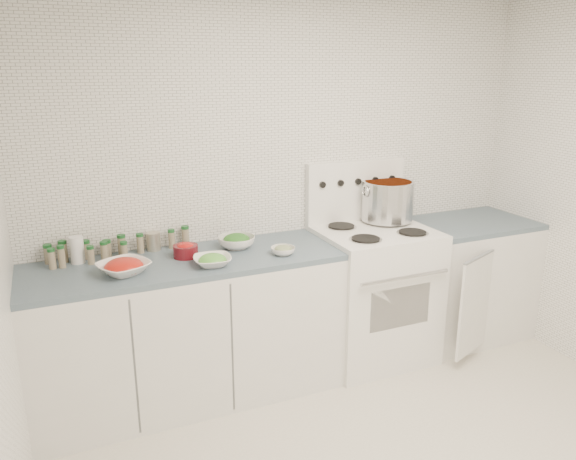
# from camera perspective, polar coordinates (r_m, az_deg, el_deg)

# --- Properties ---
(room_walls) EXTENTS (3.54, 3.04, 2.52)m
(room_walls) POSITION_cam_1_polar(r_m,az_deg,el_deg) (2.48, 14.71, 5.56)
(room_walls) COLOR white
(room_walls) RESTS_ON ground
(counter_left) EXTENTS (1.85, 0.62, 0.90)m
(counter_left) POSITION_cam_1_polar(r_m,az_deg,el_deg) (3.54, -10.02, -9.91)
(counter_left) COLOR white
(counter_left) RESTS_ON ground
(stove) EXTENTS (0.76, 0.70, 1.36)m
(stove) POSITION_cam_1_polar(r_m,az_deg,el_deg) (3.98, 8.59, -6.02)
(stove) COLOR white
(stove) RESTS_ON ground
(counter_right) EXTENTS (0.89, 0.78, 0.90)m
(counter_right) POSITION_cam_1_polar(r_m,az_deg,el_deg) (4.47, 17.58, -4.74)
(counter_right) COLOR white
(counter_right) RESTS_ON ground
(stock_pot) EXTENTS (0.38, 0.36, 0.28)m
(stock_pot) POSITION_cam_1_polar(r_m,az_deg,el_deg) (4.02, 10.07, 3.11)
(stock_pot) COLOR silver
(stock_pot) RESTS_ON stove
(bowl_tomato) EXTENTS (0.36, 0.36, 0.09)m
(bowl_tomato) POSITION_cam_1_polar(r_m,az_deg,el_deg) (3.21, -16.34, -3.63)
(bowl_tomato) COLOR white
(bowl_tomato) RESTS_ON counter_left
(bowl_snowpea) EXTENTS (0.24, 0.24, 0.07)m
(bowl_snowpea) POSITION_cam_1_polar(r_m,az_deg,el_deg) (3.24, -7.68, -3.06)
(bowl_snowpea) COLOR white
(bowl_snowpea) RESTS_ON counter_left
(bowl_broccoli) EXTENTS (0.29, 0.29, 0.09)m
(bowl_broccoli) POSITION_cam_1_polar(r_m,az_deg,el_deg) (3.53, -5.25, -1.12)
(bowl_broccoli) COLOR white
(bowl_broccoli) RESTS_ON counter_left
(bowl_zucchini) EXTENTS (0.19, 0.19, 0.06)m
(bowl_zucchini) POSITION_cam_1_polar(r_m,az_deg,el_deg) (3.39, -0.51, -2.06)
(bowl_zucchini) COLOR white
(bowl_zucchini) RESTS_ON counter_left
(bowl_pepper) EXTENTS (0.15, 0.15, 0.09)m
(bowl_pepper) POSITION_cam_1_polar(r_m,az_deg,el_deg) (3.40, -10.37, -2.00)
(bowl_pepper) COLOR #550E16
(bowl_pepper) RESTS_ON counter_left
(salt_canister) EXTENTS (0.10, 0.10, 0.16)m
(salt_canister) POSITION_cam_1_polar(r_m,az_deg,el_deg) (3.46, -20.64, -1.91)
(salt_canister) COLOR white
(salt_canister) RESTS_ON counter_left
(tin_can) EXTENTS (0.11, 0.11, 0.11)m
(tin_can) POSITION_cam_1_polar(r_m,az_deg,el_deg) (3.56, -13.51, -1.12)
(tin_can) COLOR #B4AC98
(tin_can) RESTS_ON counter_left
(spice_cluster) EXTENTS (0.85, 0.16, 0.13)m
(spice_cluster) POSITION_cam_1_polar(r_m,az_deg,el_deg) (3.49, -18.00, -1.78)
(spice_cluster) COLOR gray
(spice_cluster) RESTS_ON counter_left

